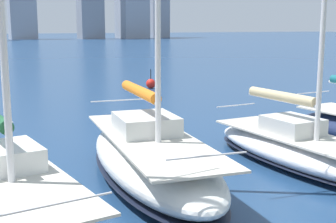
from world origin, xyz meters
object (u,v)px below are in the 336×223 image
Objects in this scene: sailboat_tan at (301,147)px; channel_buoy at (151,84)px; sailboat_forest at (6,194)px; sailboat_orange at (151,156)px.

channel_buoy is at bearing -101.26° from sailboat_tan.
sailboat_tan reaches higher than channel_buoy.
sailboat_forest reaches higher than channel_buoy.
sailboat_tan is at bearing -178.56° from sailboat_forest.
sailboat_orange reaches higher than channel_buoy.
sailboat_forest reaches higher than sailboat_tan.
sailboat_tan is 5.03m from sailboat_orange.
sailboat_forest is 23.84m from channel_buoy.
sailboat_orange is 9.05× the size of channel_buoy.
sailboat_orange is at bearing -165.66° from sailboat_forest.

